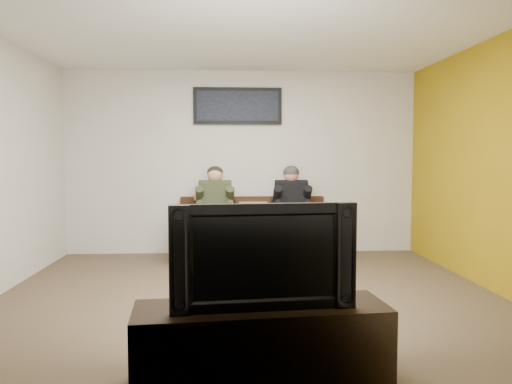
{
  "coord_description": "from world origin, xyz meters",
  "views": [
    {
      "loc": [
        -0.23,
        -4.9,
        1.38
      ],
      "look_at": [
        0.13,
        1.2,
        0.95
      ],
      "focal_mm": 35.0,
      "sensor_mm": 36.0,
      "label": 1
    }
  ],
  "objects": [
    {
      "name": "floor",
      "position": [
        0.0,
        0.0,
        0.0
      ],
      "size": [
        5.0,
        5.0,
        0.0
      ],
      "primitive_type": "plane",
      "color": "brown",
      "rests_on": "ground"
    },
    {
      "name": "wall_front",
      "position": [
        0.0,
        -2.25,
        1.3
      ],
      "size": [
        5.0,
        0.0,
        5.0
      ],
      "primitive_type": "plane",
      "rotation": [
        -1.57,
        0.0,
        0.0
      ],
      "color": "beige",
      "rests_on": "ground"
    },
    {
      "name": "cat",
      "position": [
        0.15,
        1.56,
        0.5
      ],
      "size": [
        0.66,
        0.26,
        0.24
      ],
      "color": "#4B3A1D",
      "rests_on": "sofa"
    },
    {
      "name": "accent_wall_right",
      "position": [
        2.49,
        0.0,
        1.3
      ],
      "size": [
        0.0,
        4.5,
        4.5
      ],
      "primitive_type": "plane",
      "rotation": [
        1.57,
        0.0,
        -1.57
      ],
      "color": "#A68510",
      "rests_on": "ground"
    },
    {
      "name": "throw_blanket",
      "position": [
        -0.47,
        2.07,
        0.82
      ],
      "size": [
        0.41,
        0.2,
        0.07
      ],
      "primitive_type": "cube",
      "color": "#BCAC8A",
      "rests_on": "sofa"
    },
    {
      "name": "person_right",
      "position": [
        0.65,
        1.66,
        0.7
      ],
      "size": [
        0.51,
        0.86,
        1.27
      ],
      "color": "black",
      "rests_on": "sofa"
    },
    {
      "name": "sofa",
      "position": [
        0.13,
        1.82,
        0.31
      ],
      "size": [
        2.01,
        0.87,
        0.82
      ],
      "color": "#361D10",
      "rests_on": "ground"
    },
    {
      "name": "tv_stand",
      "position": [
        -0.02,
        -1.95,
        0.24
      ],
      "size": [
        1.57,
        0.63,
        0.48
      ],
      "primitive_type": "cube",
      "rotation": [
        0.0,
        0.0,
        0.09
      ],
      "color": "black",
      "rests_on": "ground"
    },
    {
      "name": "person_left",
      "position": [
        -0.38,
        1.65,
        0.7
      ],
      "size": [
        0.51,
        0.87,
        1.26
      ],
      "color": "#7C6A4D",
      "rests_on": "sofa"
    },
    {
      "name": "television",
      "position": [
        -0.02,
        -1.95,
        0.8
      ],
      "size": [
        1.1,
        0.24,
        0.63
      ],
      "primitive_type": "imported",
      "rotation": [
        0.0,
        0.0,
        0.09
      ],
      "color": "black",
      "rests_on": "tv_stand"
    },
    {
      "name": "wall_right",
      "position": [
        2.5,
        0.0,
        1.3
      ],
      "size": [
        0.0,
        4.5,
        4.5
      ],
      "primitive_type": "plane",
      "rotation": [
        1.57,
        0.0,
        -1.57
      ],
      "color": "beige",
      "rests_on": "ground"
    },
    {
      "name": "wall_back",
      "position": [
        0.0,
        2.25,
        1.3
      ],
      "size": [
        5.0,
        0.0,
        5.0
      ],
      "primitive_type": "plane",
      "rotation": [
        1.57,
        0.0,
        0.0
      ],
      "color": "beige",
      "rests_on": "ground"
    },
    {
      "name": "throw_pillow",
      "position": [
        0.13,
        1.86,
        0.58
      ],
      "size": [
        0.38,
        0.18,
        0.38
      ],
      "primitive_type": "cube",
      "rotation": [
        -0.21,
        0.0,
        0.0
      ],
      "color": "#8B6F5B",
      "rests_on": "sofa"
    },
    {
      "name": "ceiling",
      "position": [
        0.0,
        0.0,
        2.6
      ],
      "size": [
        5.0,
        5.0,
        0.0
      ],
      "primitive_type": "plane",
      "rotation": [
        3.14,
        0.0,
        0.0
      ],
      "color": "silver",
      "rests_on": "ground"
    },
    {
      "name": "framed_poster",
      "position": [
        -0.07,
        2.22,
        2.1
      ],
      "size": [
        1.25,
        0.05,
        0.52
      ],
      "color": "black",
      "rests_on": "wall_back"
    }
  ]
}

